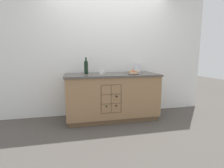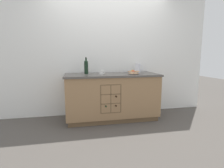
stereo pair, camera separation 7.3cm
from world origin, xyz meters
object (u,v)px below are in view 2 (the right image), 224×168
(ceramic_mug, at_px, (102,72))
(standing_wine_bottle, at_px, (86,67))
(fruit_bowl, at_px, (134,72))
(white_pitcher, at_px, (138,68))

(ceramic_mug, relative_size, standing_wine_bottle, 0.35)
(fruit_bowl, relative_size, ceramic_mug, 2.09)
(white_pitcher, distance_m, standing_wine_bottle, 1.08)
(fruit_bowl, xyz_separation_m, white_pitcher, (0.20, 0.31, 0.06))
(ceramic_mug, bearing_deg, standing_wine_bottle, 152.50)
(fruit_bowl, height_order, ceramic_mug, same)
(white_pitcher, bearing_deg, ceramic_mug, -163.13)
(fruit_bowl, bearing_deg, white_pitcher, 57.37)
(white_pitcher, relative_size, standing_wine_bottle, 0.61)
(white_pitcher, height_order, standing_wine_bottle, standing_wine_bottle)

